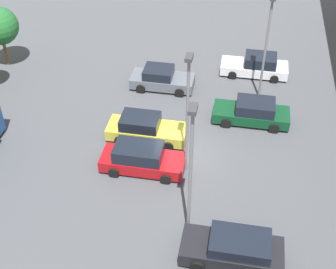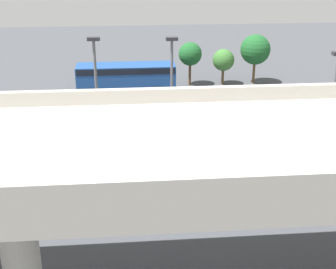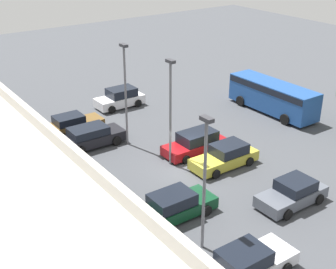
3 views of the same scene
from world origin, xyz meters
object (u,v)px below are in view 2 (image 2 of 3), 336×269
Objects in this scene: shuttle_bus at (126,76)px; tree_front_left at (255,50)px; parked_car_1 at (283,122)px; parked_car_6 at (20,173)px; parked_car_4 at (163,128)px; lamp_post_by_overpass at (97,91)px; tree_front_centre at (223,60)px; lamp_post_near_aisle at (172,87)px; parked_car_3 at (202,125)px; parked_car_5 at (75,168)px; tree_front_right at (190,54)px; lamp_post_mid_lot at (332,106)px; parked_car_2 at (270,164)px.

tree_front_left is at bearing 11.03° from shuttle_bus.
parked_car_1 is 0.95× the size of parked_car_6.
lamp_post_by_overpass reaches higher than parked_car_4.
lamp_post_near_aisle is at bearing 67.44° from tree_front_centre.
lamp_post_near_aisle is at bearing -77.89° from shuttle_bus.
tree_front_centre is at bearing 3.28° from tree_front_left.
parked_car_3 is at bearing -89.02° from parked_car_1.
parked_car_3 is (5.83, 0.10, 0.02)m from parked_car_1.
parked_car_6 is at bearing 92.63° from parked_car_5.
tree_front_centre is at bearing 152.22° from parked_car_4.
tree_front_left reaches higher than tree_front_right.
parked_car_1 is 15.25m from parked_car_5.
lamp_post_by_overpass reaches higher than lamp_post_mid_lot.
tree_front_right is (-7.60, -15.96, -1.57)m from lamp_post_by_overpass.
parked_car_4 is 6.44m from lamp_post_by_overpass.
parked_car_3 is 1.04× the size of parked_car_6.
lamp_post_by_overpass is at bearing 64.53° from tree_front_right.
parked_car_4 is 7.76m from parked_car_5.
parked_car_2 is 18.71m from tree_front_centre.
lamp_post_mid_lot is (-8.34, 3.91, -0.07)m from lamp_post_near_aisle.
tree_front_centre is at bearing -39.34° from parked_car_6.
lamp_post_by_overpass reaches higher than parked_car_2.
parked_car_1 is 7.80m from lamp_post_mid_lot.
parked_car_5 is 21.87m from tree_front_centre.
lamp_post_mid_lot reaches higher than shuttle_bus.
tree_front_left reaches higher than parked_car_5.
lamp_post_near_aisle reaches higher than parked_car_1.
parked_car_2 is 4.71m from lamp_post_mid_lot.
parked_car_2 is at bearing 87.08° from tree_front_centre.
parked_car_3 is 8.66m from lamp_post_by_overpass.
lamp_post_mid_lot reaches higher than parked_car_3.
parked_car_6 is (14.10, -0.25, -0.03)m from parked_car_2.
tree_front_right is at bearing 176.50° from parked_car_3.
tree_front_centre is (-11.99, -18.22, 1.56)m from parked_car_5.
parked_car_1 is 12.56m from tree_front_left.
parked_car_3 reaches higher than parked_car_5.
parked_car_4 is 10.20m from parked_car_6.
parked_car_3 is 1.02× the size of parked_car_4.
parked_car_6 is 0.63× the size of lamp_post_near_aisle.
parked_car_2 is at bearing -63.79° from shuttle_bus.
tree_front_right is (-11.94, -18.42, 2.24)m from parked_car_6.
shuttle_bus reaches higher than parked_car_4.
lamp_post_by_overpass is 17.75m from tree_front_right.
shuttle_bus is (2.41, -10.42, 0.82)m from parked_car_4.
tree_front_right reaches higher than parked_car_3.
lamp_post_by_overpass is at bearing 49.50° from tree_front_left.
parked_car_4 reaches higher than parked_car_6.
parked_car_2 and parked_car_5 have the same top height.
parked_car_5 is at bearing -3.21° from lamp_post_mid_lot.
parked_car_6 is (17.02, 6.27, -0.01)m from parked_car_1.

